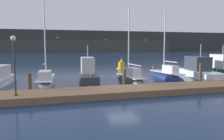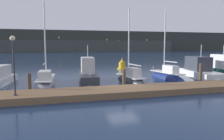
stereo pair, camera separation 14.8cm
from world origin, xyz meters
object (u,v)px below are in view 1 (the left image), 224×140
motorboat_berth_7 (200,74)px  sailboat_berth_5 (131,80)px  motorboat_berth_4 (88,78)px  sailboat_berth_3 (46,83)px  motorboat_berth_8 (222,71)px  channel_buoy (122,65)px  dock_lamppost (14,56)px  sailboat_berth_6 (166,77)px

motorboat_berth_7 → sailboat_berth_5: bearing=-175.1°
motorboat_berth_4 → sailboat_berth_5: bearing=-8.9°
sailboat_berth_3 → motorboat_berth_8: sailboat_berth_3 is taller
sailboat_berth_5 → channel_buoy: bearing=76.5°
motorboat_berth_7 → channel_buoy: motorboat_berth_7 is taller
motorboat_berth_7 → motorboat_berth_4: bearing=-179.6°
motorboat_berth_7 → channel_buoy: (-5.96, 10.59, 0.21)m
channel_buoy → dock_lamppost: 21.39m
motorboat_berth_8 → dock_lamppost: bearing=-161.9°
sailboat_berth_6 → motorboat_berth_7: 4.34m
motorboat_berth_7 → sailboat_berth_6: bearing=-177.8°
sailboat_berth_3 → dock_lamppost: (-1.65, -6.47, 2.83)m
sailboat_berth_6 → sailboat_berth_5: bearing=-172.4°
channel_buoy → dock_lamppost: bearing=-126.2°
channel_buoy → dock_lamppost: (-12.56, -17.16, 2.37)m
motorboat_berth_7 → motorboat_berth_8: (3.65, 0.67, 0.06)m
sailboat_berth_3 → channel_buoy: (10.92, 10.69, 0.46)m
sailboat_berth_5 → dock_lamppost: bearing=-149.4°
sailboat_berth_3 → motorboat_berth_4: (3.98, 0.01, 0.30)m
sailboat_berth_3 → motorboat_berth_4: sailboat_berth_3 is taller
sailboat_berth_3 → motorboat_berth_8: (20.53, 0.77, 0.31)m
sailboat_berth_5 → dock_lamppost: size_ratio=2.14×
sailboat_berth_3 → sailboat_berth_5: 8.21m
motorboat_berth_8 → channel_buoy: motorboat_berth_8 is taller
sailboat_berth_6 → channel_buoy: 10.89m
sailboat_berth_6 → dock_lamppost: bearing=-155.7°
dock_lamppost → motorboat_berth_8: bearing=18.1°
sailboat_berth_3 → motorboat_berth_8: 20.55m
motorboat_berth_8 → motorboat_berth_4: bearing=-177.4°
channel_buoy → sailboat_berth_3: bearing=-135.6°
motorboat_berth_4 → motorboat_berth_7: (12.90, 0.09, -0.05)m
sailboat_berth_3 → motorboat_berth_8: size_ratio=1.50×
dock_lamppost → sailboat_berth_3: bearing=75.7°
sailboat_berth_6 → dock_lamppost: size_ratio=2.16×
channel_buoy → dock_lamppost: size_ratio=0.45×
dock_lamppost → motorboat_berth_4: bearing=49.0°
motorboat_berth_7 → motorboat_berth_8: bearing=10.5°
motorboat_berth_8 → dock_lamppost: (-22.18, -7.24, 2.52)m
sailboat_berth_5 → motorboat_berth_7: bearing=4.9°
motorboat_berth_4 → channel_buoy: (6.93, 10.68, 0.16)m
sailboat_berth_3 → sailboat_berth_6: sailboat_berth_3 is taller
dock_lamppost → channel_buoy: bearing=53.8°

